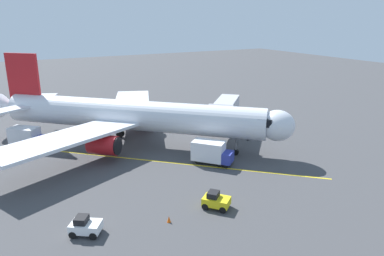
# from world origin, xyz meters

# --- Properties ---
(ground_plane) EXTENTS (220.00, 220.00, 0.00)m
(ground_plane) POSITION_xyz_m (0.00, 0.00, 0.00)
(ground_plane) COLOR #424244
(apron_lead_in_line) EXTENTS (29.24, 27.65, 0.01)m
(apron_lead_in_line) POSITION_xyz_m (-0.54, 5.93, 0.01)
(apron_lead_in_line) COLOR yellow
(apron_lead_in_line) RESTS_ON ground
(airplane) EXTENTS (33.31, 32.83, 11.50)m
(airplane) POSITION_xyz_m (-0.34, -0.26, 4.00)
(airplane) COLOR silver
(airplane) RESTS_ON ground
(jet_bridge) EXTENTS (9.31, 9.66, 5.40)m
(jet_bridge) POSITION_xyz_m (-12.22, 3.59, 3.76)
(jet_bridge) COLOR #B7B7BC
(jet_bridge) RESTS_ON ground
(ground_crew_marshaller) EXTENTS (0.38, 0.47, 1.71)m
(ground_crew_marshaller) POSITION_xyz_m (-14.87, 5.64, 0.89)
(ground_crew_marshaller) COLOR #23232D
(ground_crew_marshaller) RESTS_ON ground
(tug_near_nose) EXTENTS (2.75, 2.53, 1.50)m
(tug_near_nose) POSITION_xyz_m (9.62, 17.51, 0.70)
(tug_near_nose) COLOR white
(tug_near_nose) RESTS_ON ground
(tug_portside) EXTENTS (2.63, 2.73, 1.50)m
(tug_portside) POSITION_xyz_m (-1.39, 18.89, 0.70)
(tug_portside) COLOR yellow
(tug_portside) RESTS_ON ground
(box_truck_starboard_side) EXTENTS (4.68, 4.58, 2.62)m
(box_truck_starboard_side) POSITION_xyz_m (11.48, -5.83, 1.39)
(box_truck_starboard_side) COLOR #2D3899
(box_truck_starboard_side) RESTS_ON ground
(box_truck_rear_apron) EXTENTS (4.46, 4.77, 2.62)m
(box_truck_rear_apron) POSITION_xyz_m (-6.36, 10.13, 1.39)
(box_truck_rear_apron) COLOR #2D3899
(box_truck_rear_apron) RESTS_ON ground
(safety_cone_nose_left) EXTENTS (0.32, 0.32, 0.55)m
(safety_cone_nose_left) POSITION_xyz_m (3.24, 19.05, 0.28)
(safety_cone_nose_left) COLOR #F2590F
(safety_cone_nose_left) RESTS_ON ground
(safety_cone_nose_right) EXTENTS (0.32, 0.32, 0.55)m
(safety_cone_nose_right) POSITION_xyz_m (-16.47, -3.37, 0.28)
(safety_cone_nose_right) COLOR #F2590F
(safety_cone_nose_right) RESTS_ON ground
(safety_cone_wing_port) EXTENTS (0.32, 0.32, 0.55)m
(safety_cone_wing_port) POSITION_xyz_m (-23.30, 4.30, 0.28)
(safety_cone_wing_port) COLOR #F2590F
(safety_cone_wing_port) RESTS_ON ground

